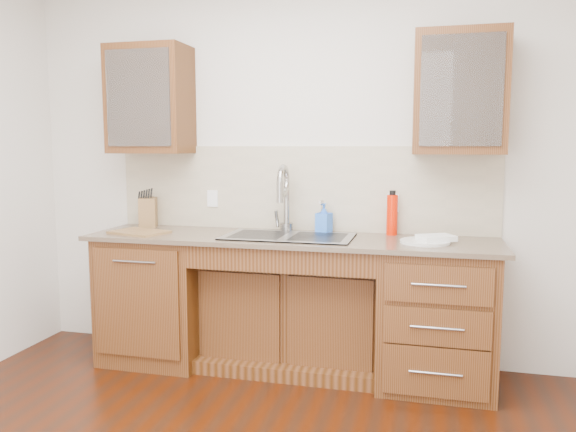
% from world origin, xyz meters
% --- Properties ---
extents(wall_back, '(4.00, 0.10, 2.70)m').
position_xyz_m(wall_back, '(0.00, 1.80, 1.35)').
color(wall_back, silver).
rests_on(wall_back, ground).
extents(base_cabinet_left, '(0.70, 0.62, 0.88)m').
position_xyz_m(base_cabinet_left, '(-0.95, 1.44, 0.44)').
color(base_cabinet_left, '#593014').
rests_on(base_cabinet_left, ground).
extents(base_cabinet_center, '(1.20, 0.44, 0.70)m').
position_xyz_m(base_cabinet_center, '(0.00, 1.53, 0.35)').
color(base_cabinet_center, '#593014').
rests_on(base_cabinet_center, ground).
extents(base_cabinet_right, '(0.70, 0.62, 0.88)m').
position_xyz_m(base_cabinet_right, '(0.95, 1.44, 0.44)').
color(base_cabinet_right, '#593014').
rests_on(base_cabinet_right, ground).
extents(countertop, '(2.70, 0.65, 0.03)m').
position_xyz_m(countertop, '(0.00, 1.43, 0.90)').
color(countertop, '#84705B').
rests_on(countertop, base_cabinet_left).
extents(backsplash, '(2.70, 0.02, 0.59)m').
position_xyz_m(backsplash, '(0.00, 1.74, 1.21)').
color(backsplash, beige).
rests_on(backsplash, wall_back).
extents(sink, '(0.84, 0.46, 0.19)m').
position_xyz_m(sink, '(0.00, 1.41, 0.83)').
color(sink, '#9E9EA5').
rests_on(sink, countertop).
extents(faucet, '(0.04, 0.04, 0.40)m').
position_xyz_m(faucet, '(-0.07, 1.64, 1.11)').
color(faucet, '#999993').
rests_on(faucet, countertop).
extents(filter_tap, '(0.02, 0.02, 0.24)m').
position_xyz_m(filter_tap, '(0.18, 1.65, 1.03)').
color(filter_tap, '#999993').
rests_on(filter_tap, countertop).
extents(upper_cabinet_left, '(0.55, 0.34, 0.75)m').
position_xyz_m(upper_cabinet_left, '(-1.05, 1.58, 1.83)').
color(upper_cabinet_left, '#593014').
rests_on(upper_cabinet_left, wall_back).
extents(upper_cabinet_right, '(0.55, 0.34, 0.75)m').
position_xyz_m(upper_cabinet_right, '(1.05, 1.58, 1.83)').
color(upper_cabinet_right, '#593014').
rests_on(upper_cabinet_right, wall_back).
extents(outlet_left, '(0.08, 0.01, 0.12)m').
position_xyz_m(outlet_left, '(-0.65, 1.73, 1.12)').
color(outlet_left, white).
rests_on(outlet_left, backsplash).
extents(outlet_right, '(0.08, 0.01, 0.12)m').
position_xyz_m(outlet_right, '(0.65, 1.73, 1.12)').
color(outlet_right, white).
rests_on(outlet_right, backsplash).
extents(soap_bottle, '(0.12, 0.12, 0.20)m').
position_xyz_m(soap_bottle, '(0.19, 1.64, 1.01)').
color(soap_bottle, '#3273EB').
rests_on(soap_bottle, countertop).
extents(water_bottle, '(0.09, 0.09, 0.27)m').
position_xyz_m(water_bottle, '(0.65, 1.67, 1.04)').
color(water_bottle, red).
rests_on(water_bottle, countertop).
extents(plate, '(0.36, 0.36, 0.02)m').
position_xyz_m(plate, '(0.87, 1.39, 0.92)').
color(plate, silver).
rests_on(plate, countertop).
extents(dish_towel, '(0.26, 0.23, 0.03)m').
position_xyz_m(dish_towel, '(0.93, 1.41, 0.94)').
color(dish_towel, silver).
rests_on(dish_towel, plate).
extents(knife_block, '(0.18, 0.22, 0.21)m').
position_xyz_m(knife_block, '(-1.13, 1.64, 1.02)').
color(knife_block, brown).
rests_on(knife_block, countertop).
extents(cutting_board, '(0.42, 0.35, 0.02)m').
position_xyz_m(cutting_board, '(-1.03, 1.32, 0.92)').
color(cutting_board, '#966D48').
rests_on(cutting_board, countertop).
extents(cup_left_a, '(0.12, 0.12, 0.09)m').
position_xyz_m(cup_left_a, '(-1.18, 1.58, 1.77)').
color(cup_left_a, white).
rests_on(cup_left_a, upper_cabinet_left).
extents(cup_left_b, '(0.10, 0.10, 0.08)m').
position_xyz_m(cup_left_b, '(-0.91, 1.58, 1.77)').
color(cup_left_b, white).
rests_on(cup_left_b, upper_cabinet_left).
extents(cup_right_a, '(0.12, 0.12, 0.09)m').
position_xyz_m(cup_right_a, '(0.89, 1.58, 1.77)').
color(cup_right_a, white).
rests_on(cup_right_a, upper_cabinet_right).
extents(cup_right_b, '(0.12, 0.12, 0.09)m').
position_xyz_m(cup_right_b, '(1.12, 1.58, 1.77)').
color(cup_right_b, white).
rests_on(cup_right_b, upper_cabinet_right).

